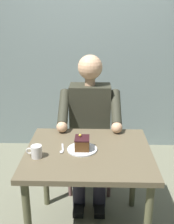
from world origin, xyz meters
The scene contains 8 objects.
cafe_rear_panel centered at (0.00, -1.58, 1.50)m, with size 6.40×0.12×3.00m, color gray.
dining_table centered at (0.00, 0.00, 0.62)m, with size 0.88×0.76×0.71m.
chair centered at (0.00, -0.70, 0.51)m, with size 0.42×0.42×0.92m.
seated_person centered at (0.00, -0.53, 0.68)m, with size 0.53×0.58×1.29m.
dessert_plate centered at (0.04, -0.01, 0.72)m, with size 0.21×0.21×0.01m, color white.
cake_slice centered at (0.04, -0.01, 0.76)m, with size 0.10×0.12×0.10m.
coffee_cup centered at (0.34, 0.11, 0.76)m, with size 0.11×0.07×0.08m.
dessert_spoon centered at (0.19, 0.00, 0.72)m, with size 0.03×0.14×0.01m.
Camera 1 is at (-0.03, 1.70, 1.61)m, focal length 43.50 mm.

